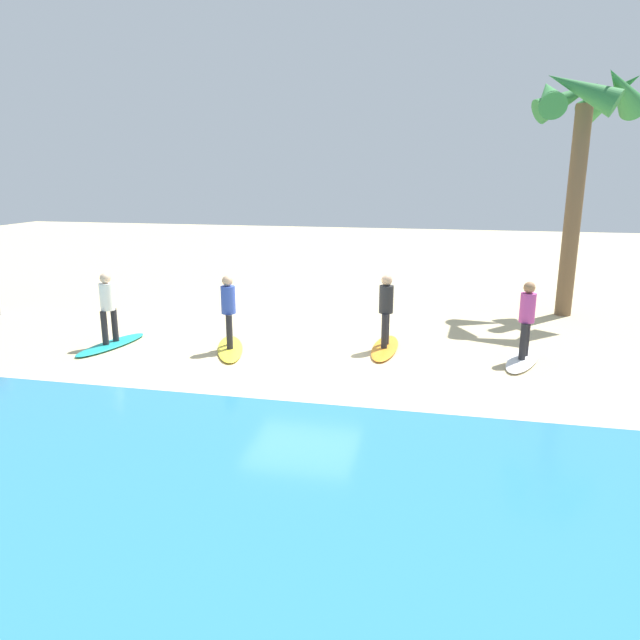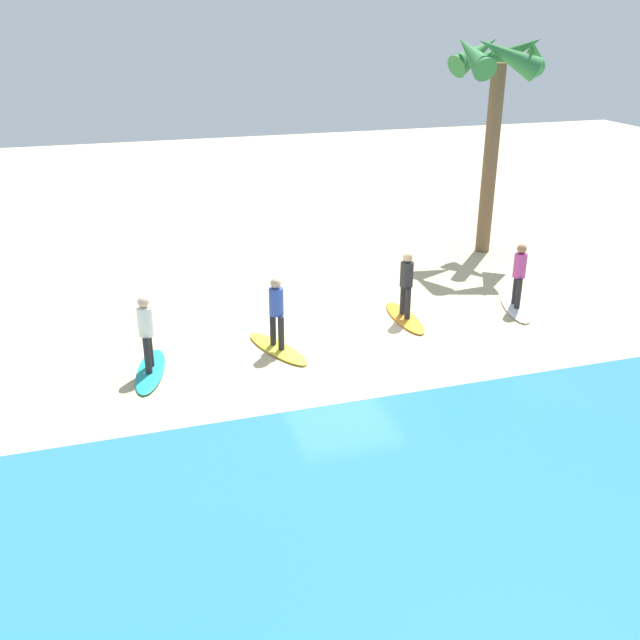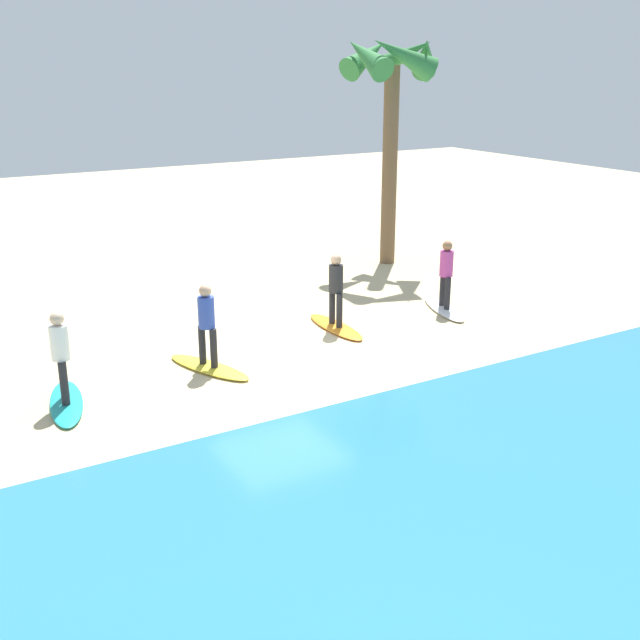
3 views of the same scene
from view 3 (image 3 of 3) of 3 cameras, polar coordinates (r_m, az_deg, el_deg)
The scene contains 10 objects.
ground_plane at distance 16.24m, azimuth -3.16°, elevation -2.26°, with size 60.00×60.00×0.00m, color #CCB789.
surfboard_white at distance 19.04m, azimuth 9.12°, elevation 0.82°, with size 2.10×0.56×0.09m, color white.
surfer_white at distance 18.77m, azimuth 9.28°, elevation 3.71°, with size 0.32×0.45×1.64m.
surfboard_orange at distance 17.52m, azimuth 1.16°, elevation -0.51°, with size 2.10×0.56×0.09m, color orange.
surfer_orange at distance 17.22m, azimuth 1.18°, elevation 2.62°, with size 0.32×0.46×1.64m.
surfboard_yellow at distance 15.38m, azimuth -8.18°, elevation -3.46°, with size 2.10×0.56×0.09m, color yellow.
surfer_yellow at distance 15.04m, azimuth -8.35°, elevation 0.05°, with size 0.32×0.44×1.64m.
surfboard_teal at distance 14.38m, azimuth -18.18°, elevation -5.83°, with size 2.10×0.56×0.09m, color teal.
surfer_teal at distance 14.02m, azimuth -18.58°, elevation -2.13°, with size 0.32×0.45×1.64m.
palm_tree at distance 22.81m, azimuth 5.34°, elevation 17.28°, with size 2.88×3.03×6.61m.
Camera 3 is at (7.02, 13.47, 5.72)m, focal length 43.46 mm.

